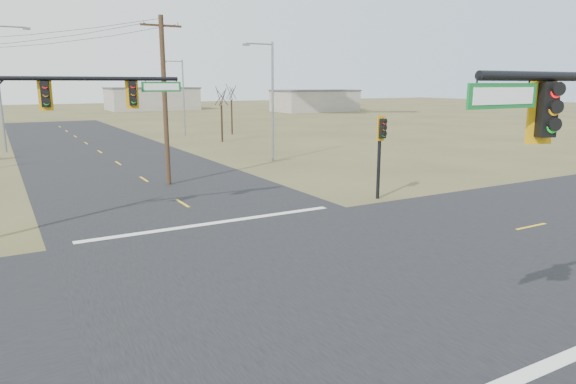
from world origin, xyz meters
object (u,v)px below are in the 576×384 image
object	(u,v)px
streetlight_a	(270,95)
bare_tree_c	(221,96)
pedestal_signal_ne	(381,139)
bare_tree_d	(231,92)
utility_pole_near	(165,100)
streetlight_b	(182,94)
streetlight_c	(1,81)
mast_arm_far	(47,112)

from	to	relation	value
streetlight_a	bare_tree_c	xyz separation A→B (m)	(2.02, 15.16, -0.37)
pedestal_signal_ne	bare_tree_d	distance (m)	38.45
utility_pole_near	streetlight_b	distance (m)	31.14
pedestal_signal_ne	bare_tree_d	world-z (taller)	bare_tree_d
streetlight_b	streetlight_c	size ratio (longest dim) A/B	0.79
pedestal_signal_ne	utility_pole_near	distance (m)	13.29
bare_tree_c	bare_tree_d	distance (m)	8.32
streetlight_c	bare_tree_c	size ratio (longest dim) A/B	1.82
streetlight_a	bare_tree_d	xyz separation A→B (m)	(6.29, 22.29, -0.09)
utility_pole_near	bare_tree_c	distance (m)	24.14
streetlight_b	bare_tree_d	xyz separation A→B (m)	(5.82, -1.31, 0.17)
streetlight_c	bare_tree_c	xyz separation A→B (m)	(20.45, -1.94, -1.49)
bare_tree_d	streetlight_c	bearing A→B (deg)	-168.16
mast_arm_far	streetlight_b	xyz separation A→B (m)	(17.92, 37.07, -0.05)
mast_arm_far	streetlight_a	bearing A→B (deg)	49.92
pedestal_signal_ne	streetlight_c	distance (m)	36.81
mast_arm_far	bare_tree_d	bearing A→B (deg)	68.67
mast_arm_far	streetlight_b	size ratio (longest dim) A/B	0.99
utility_pole_near	streetlight_a	distance (m)	11.67
streetlight_c	bare_tree_c	bearing A→B (deg)	-13.90
streetlight_a	streetlight_c	size ratio (longest dim) A/B	0.83
bare_tree_c	bare_tree_d	world-z (taller)	bare_tree_d
mast_arm_far	streetlight_a	world-z (taller)	streetlight_a
streetlight_c	bare_tree_d	size ratio (longest dim) A/B	1.77
pedestal_signal_ne	streetlight_a	xyz separation A→B (m)	(1.34, 15.35, 1.97)
pedestal_signal_ne	streetlight_a	bearing A→B (deg)	78.93
pedestal_signal_ne	streetlight_b	xyz separation A→B (m)	(1.81, 38.95, 1.71)
utility_pole_near	bare_tree_d	world-z (taller)	utility_pole_near
streetlight_a	streetlight_b	xyz separation A→B (m)	(0.47, 23.60, -0.26)
streetlight_b	streetlight_c	bearing A→B (deg)	-139.02
pedestal_signal_ne	streetlight_b	distance (m)	39.03
utility_pole_near	streetlight_c	distance (m)	24.22
streetlight_a	streetlight_c	world-z (taller)	streetlight_c
pedestal_signal_ne	utility_pole_near	size ratio (longest dim) A/B	0.45
streetlight_a	bare_tree_d	bearing A→B (deg)	80.34
streetlight_b	streetlight_c	distance (m)	20.04
bare_tree_d	streetlight_a	bearing A→B (deg)	-105.77
mast_arm_far	streetlight_a	size ratio (longest dim) A/B	0.94
mast_arm_far	bare_tree_c	bearing A→B (deg)	68.03
streetlight_c	bare_tree_c	world-z (taller)	streetlight_c
streetlight_c	streetlight_b	bearing A→B (deg)	10.50
pedestal_signal_ne	mast_arm_far	bearing A→B (deg)	167.27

